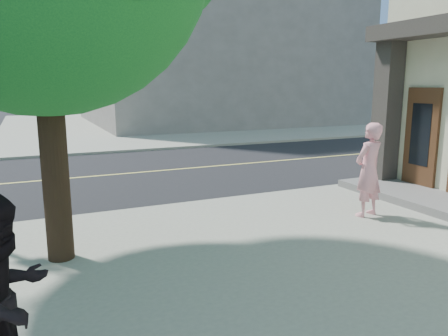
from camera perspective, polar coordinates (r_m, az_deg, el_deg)
name	(u,v)px	position (r m, az deg, el deg)	size (l,w,h in m)	color
ground	(0,229)	(9.99, -27.41, -7.19)	(140.00, 140.00, 0.00)	black
road_ew	(7,184)	(14.35, -26.63, -1.86)	(140.00, 9.00, 0.01)	black
sidewalk_ne	(209,122)	(33.70, -2.02, 6.13)	(29.00, 25.00, 0.12)	gray
filler_ne	(212,28)	(34.49, -1.63, 17.99)	(18.00, 16.00, 14.00)	slate
man_on_phone	(369,170)	(9.65, 18.50, -0.24)	(0.73, 0.48, 2.00)	pink
pedestrian	(6,299)	(4.38, -26.73, -15.18)	(0.91, 0.71, 1.87)	black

